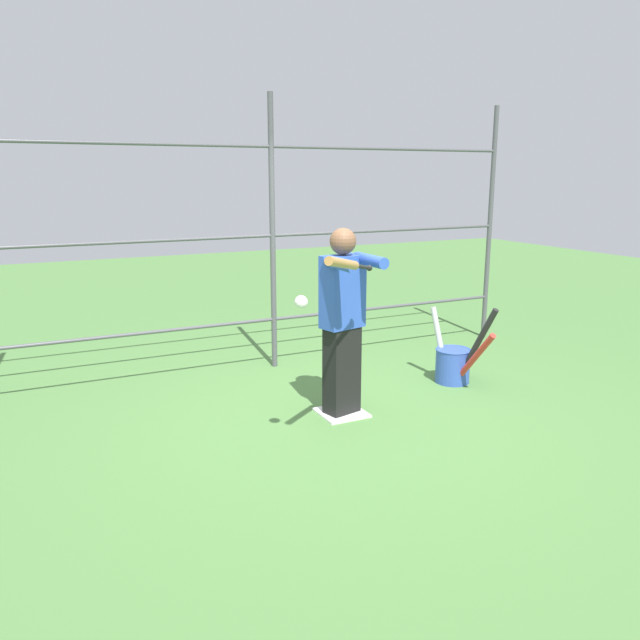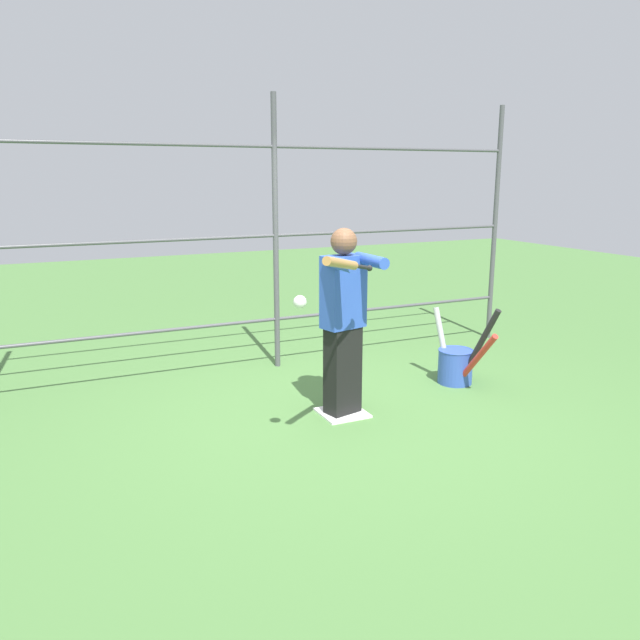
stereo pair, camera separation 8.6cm
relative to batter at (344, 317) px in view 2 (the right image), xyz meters
name	(u,v)px [view 2 (the right image)]	position (x,y,z in m)	size (l,w,h in m)	color
ground_plane	(342,414)	(0.00, -0.02, -0.90)	(24.00, 24.00, 0.00)	#4C7A3D
home_plate	(342,413)	(0.00, -0.02, -0.89)	(0.40, 0.40, 0.02)	white
fence_backstop	(276,235)	(0.00, -1.62, 0.56)	(6.03, 0.06, 2.93)	#4C4C51
batter	(344,317)	(0.00, 0.00, 0.00)	(0.42, 0.63, 1.66)	black
baseball_bat_swinging	(345,264)	(0.40, 0.78, 0.58)	(0.70, 0.62, 0.22)	black
softball_in_flight	(300,302)	(0.70, 0.66, 0.31)	(0.10, 0.10, 0.10)	white
bat_bucket	(457,363)	(-1.45, -0.27, -0.68)	(0.36, 0.91, 0.85)	#3351B2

